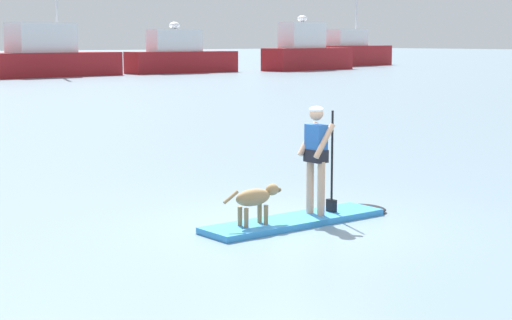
{
  "coord_description": "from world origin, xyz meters",
  "views": [
    {
      "loc": [
        -8.26,
        -9.97,
        2.86
      ],
      "look_at": [
        0.0,
        1.0,
        0.9
      ],
      "focal_mm": 59.33,
      "sensor_mm": 36.0,
      "label": 1
    }
  ],
  "objects_px": {
    "dog": "(256,198)",
    "moored_boat_far_starboard": "(49,57)",
    "moored_boat_outer": "(350,52)",
    "moored_boat_center": "(307,52)",
    "paddleboard": "(305,219)",
    "moored_boat_starboard": "(180,56)",
    "person_paddler": "(317,152)"
  },
  "relations": [
    {
      "from": "dog",
      "to": "moored_boat_starboard",
      "type": "distance_m",
      "value": 61.05
    },
    {
      "from": "dog",
      "to": "moored_boat_far_starboard",
      "type": "xyz_separation_m",
      "value": [
        19.31,
        52.29,
        1.05
      ]
    },
    {
      "from": "moored_boat_far_starboard",
      "to": "moored_boat_center",
      "type": "distance_m",
      "value": 25.05
    },
    {
      "from": "moored_boat_starboard",
      "to": "moored_boat_outer",
      "type": "distance_m",
      "value": 25.91
    },
    {
      "from": "paddleboard",
      "to": "person_paddler",
      "type": "relative_size",
      "value": 2.02
    },
    {
      "from": "person_paddler",
      "to": "moored_boat_far_starboard",
      "type": "xyz_separation_m",
      "value": [
        18.08,
        52.26,
        0.45
      ]
    },
    {
      "from": "moored_boat_far_starboard",
      "to": "moored_boat_outer",
      "type": "distance_m",
      "value": 37.74
    },
    {
      "from": "moored_boat_outer",
      "to": "paddleboard",
      "type": "bearing_deg",
      "value": -133.79
    },
    {
      "from": "dog",
      "to": "moored_boat_center",
      "type": "xyz_separation_m",
      "value": [
        44.33,
        50.97,
        1.17
      ]
    },
    {
      "from": "person_paddler",
      "to": "moored_boat_center",
      "type": "bearing_deg",
      "value": 49.77
    },
    {
      "from": "dog",
      "to": "moored_boat_outer",
      "type": "bearing_deg",
      "value": 45.71
    },
    {
      "from": "moored_boat_far_starboard",
      "to": "moored_boat_outer",
      "type": "relative_size",
      "value": 1.02
    },
    {
      "from": "dog",
      "to": "moored_boat_outer",
      "type": "relative_size",
      "value": 0.09
    },
    {
      "from": "dog",
      "to": "person_paddler",
      "type": "bearing_deg",
      "value": 1.26
    },
    {
      "from": "person_paddler",
      "to": "moored_boat_outer",
      "type": "relative_size",
      "value": 0.14
    },
    {
      "from": "moored_boat_far_starboard",
      "to": "moored_boat_center",
      "type": "height_order",
      "value": "moored_boat_far_starboard"
    },
    {
      "from": "dog",
      "to": "moored_boat_center",
      "type": "height_order",
      "value": "moored_boat_center"
    },
    {
      "from": "person_paddler",
      "to": "moored_boat_far_starboard",
      "type": "bearing_deg",
      "value": 70.91
    },
    {
      "from": "moored_boat_outer",
      "to": "person_paddler",
      "type": "bearing_deg",
      "value": -133.68
    },
    {
      "from": "paddleboard",
      "to": "moored_boat_starboard",
      "type": "xyz_separation_m",
      "value": [
        30.32,
        52.38,
        1.36
      ]
    },
    {
      "from": "moored_boat_center",
      "to": "moored_boat_outer",
      "type": "distance_m",
      "value": 14.17
    },
    {
      "from": "moored_boat_outer",
      "to": "moored_boat_center",
      "type": "bearing_deg",
      "value": -150.11
    },
    {
      "from": "person_paddler",
      "to": "moored_boat_center",
      "type": "relative_size",
      "value": 0.16
    },
    {
      "from": "paddleboard",
      "to": "moored_boat_center",
      "type": "distance_m",
      "value": 66.9
    },
    {
      "from": "paddleboard",
      "to": "moored_boat_far_starboard",
      "type": "bearing_deg",
      "value": 70.69
    },
    {
      "from": "moored_boat_center",
      "to": "moored_boat_far_starboard",
      "type": "bearing_deg",
      "value": 176.98
    },
    {
      "from": "paddleboard",
      "to": "dog",
      "type": "height_order",
      "value": "dog"
    },
    {
      "from": "moored_boat_outer",
      "to": "moored_boat_starboard",
      "type": "bearing_deg",
      "value": -167.45
    },
    {
      "from": "moored_boat_starboard",
      "to": "moored_boat_center",
      "type": "xyz_separation_m",
      "value": [
        13.01,
        -1.43,
        0.26
      ]
    },
    {
      "from": "paddleboard",
      "to": "moored_boat_far_starboard",
      "type": "distance_m",
      "value": 55.4
    },
    {
      "from": "moored_boat_center",
      "to": "dog",
      "type": "bearing_deg",
      "value": -131.01
    },
    {
      "from": "dog",
      "to": "moored_boat_starboard",
      "type": "xyz_separation_m",
      "value": [
        31.32,
        52.4,
        0.91
      ]
    }
  ]
}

